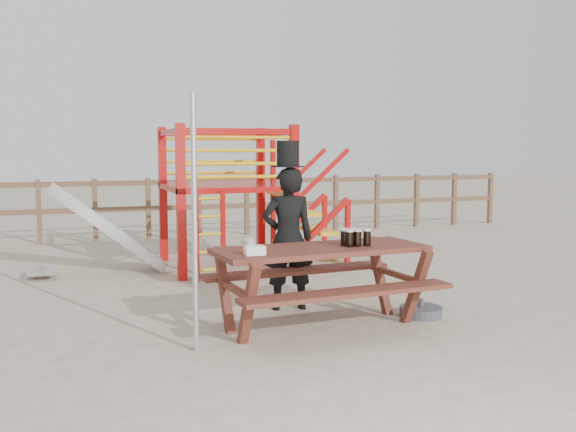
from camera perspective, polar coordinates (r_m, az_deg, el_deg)
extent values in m
plane|color=#BBAD91|center=(6.31, 0.73, -10.23)|extent=(60.00, 60.00, 0.00)
cube|color=brown|center=(12.87, -10.15, 2.97)|extent=(15.00, 0.06, 0.10)
cube|color=brown|center=(12.91, -10.10, 0.73)|extent=(15.00, 0.06, 0.10)
cube|color=brown|center=(12.74, -21.26, 0.35)|extent=(0.09, 0.09, 1.20)
cube|color=brown|center=(12.75, -16.77, 0.51)|extent=(0.09, 0.09, 1.20)
cube|color=brown|center=(12.84, -12.31, 0.66)|extent=(0.09, 0.09, 1.20)
cube|color=brown|center=(13.00, -7.93, 0.81)|extent=(0.09, 0.09, 1.20)
cube|color=brown|center=(13.24, -3.69, 0.94)|extent=(0.09, 0.09, 1.20)
cube|color=brown|center=(13.54, 0.39, 1.07)|extent=(0.09, 0.09, 1.20)
cube|color=brown|center=(13.91, 4.26, 1.18)|extent=(0.09, 0.09, 1.20)
cube|color=brown|center=(14.35, 7.92, 1.29)|extent=(0.09, 0.09, 1.20)
cube|color=brown|center=(14.83, 11.35, 1.38)|extent=(0.09, 0.09, 1.20)
cube|color=brown|center=(15.37, 14.55, 1.46)|extent=(0.09, 0.09, 1.20)
cube|color=brown|center=(15.95, 17.53, 1.54)|extent=(0.09, 0.09, 1.20)
cube|color=#B10E0B|center=(8.64, -9.48, 1.18)|extent=(0.12, 0.12, 2.10)
cube|color=#B10E0B|center=(9.06, 0.53, 1.48)|extent=(0.12, 0.12, 2.10)
cube|color=#B10E0B|center=(10.22, -11.06, 1.88)|extent=(0.12, 0.12, 2.10)
cube|color=#B10E0B|center=(10.57, -2.45, 2.12)|extent=(0.12, 0.12, 2.10)
cube|color=#B10E0B|center=(9.58, -5.62, 2.60)|extent=(1.72, 1.72, 0.08)
cube|color=#B10E0B|center=(8.79, -4.41, 7.52)|extent=(1.60, 0.08, 0.08)
cube|color=#B10E0B|center=(10.34, -6.75, 7.27)|extent=(1.60, 0.08, 0.08)
cube|color=#B10E0B|center=(9.41, -10.45, 7.34)|extent=(0.08, 1.60, 0.08)
cube|color=#B10E0B|center=(9.79, -1.08, 7.38)|extent=(0.08, 1.60, 0.08)
cylinder|color=#ECB113|center=(8.80, -4.37, 3.48)|extent=(1.50, 0.05, 0.05)
cylinder|color=#ECB113|center=(10.35, -6.70, 3.83)|extent=(1.50, 0.05, 0.05)
cylinder|color=#ECB113|center=(8.79, -4.38, 4.65)|extent=(1.50, 0.05, 0.05)
cylinder|color=#ECB113|center=(10.34, -6.72, 4.83)|extent=(1.50, 0.05, 0.05)
cylinder|color=#ECB113|center=(8.79, -4.39, 5.83)|extent=(1.50, 0.05, 0.05)
cylinder|color=#ECB113|center=(10.34, -6.73, 5.83)|extent=(1.50, 0.05, 0.05)
cylinder|color=#ECB113|center=(8.79, -4.40, 7.00)|extent=(1.50, 0.05, 0.05)
cylinder|color=#ECB113|center=(10.34, -6.74, 6.82)|extent=(1.50, 0.05, 0.05)
cube|color=#B10E0B|center=(8.58, -8.14, -1.86)|extent=(0.06, 0.06, 1.20)
cube|color=#B10E0B|center=(8.66, -5.80, -1.76)|extent=(0.06, 0.06, 1.20)
cylinder|color=#ECB113|center=(8.69, -6.92, -4.75)|extent=(0.36, 0.04, 0.04)
cylinder|color=#ECB113|center=(8.65, -6.94, -3.19)|extent=(0.36, 0.04, 0.04)
cylinder|color=#ECB113|center=(8.61, -6.96, -1.61)|extent=(0.36, 0.04, 0.04)
cylinder|color=#ECB113|center=(8.58, -6.98, -0.02)|extent=(0.36, 0.04, 0.04)
cylinder|color=#ECB113|center=(8.56, -7.01, 1.57)|extent=(0.36, 0.04, 0.04)
cube|color=#ECB113|center=(9.86, -0.25, 2.02)|extent=(0.30, 0.90, 0.06)
cube|color=#ECB113|center=(9.98, 1.27, 0.34)|extent=(0.30, 0.90, 0.06)
cube|color=#ECB113|center=(10.12, 2.75, -1.30)|extent=(0.30, 0.90, 0.06)
cube|color=#ECB113|center=(10.27, 4.19, -2.89)|extent=(0.30, 0.90, 0.06)
cube|color=#B10E0B|center=(9.63, 2.89, -0.95)|extent=(0.95, 0.08, 0.86)
cube|color=#B10E0B|center=(10.46, 1.01, -0.39)|extent=(0.95, 0.08, 0.86)
cube|color=silver|center=(9.37, -15.73, -1.24)|extent=(1.53, 0.55, 1.21)
cube|color=silver|center=(9.10, -15.62, -1.19)|extent=(1.58, 0.04, 1.28)
cube|color=silver|center=(9.63, -15.84, -0.81)|extent=(1.58, 0.04, 1.28)
cube|color=silver|center=(9.43, -21.11, -4.57)|extent=(0.35, 0.55, 0.05)
cube|color=maroon|center=(6.29, 2.96, -3.00)|extent=(2.13, 0.93, 0.05)
cube|color=maroon|center=(5.85, 5.48, -6.81)|extent=(2.10, 0.44, 0.04)
cube|color=maroon|center=(6.86, 0.79, -4.89)|extent=(2.10, 0.44, 0.04)
cube|color=maroon|center=(6.03, -4.65, -7.33)|extent=(0.17, 1.25, 0.75)
cube|color=maroon|center=(6.80, 9.65, -5.87)|extent=(0.17, 1.25, 0.75)
imported|color=black|center=(7.02, -0.01, -2.02)|extent=(0.62, 0.45, 1.57)
cube|color=#0B7A10|center=(7.12, -0.22, -0.38)|extent=(0.06, 0.03, 0.37)
cylinder|color=black|center=(6.95, -0.01, 4.44)|extent=(0.36, 0.36, 0.01)
cylinder|color=black|center=(6.95, -0.01, 5.61)|extent=(0.24, 0.24, 0.27)
cube|color=white|center=(7.07, -0.21, 6.39)|extent=(0.12, 0.02, 0.03)
cylinder|color=#B2B2B7|center=(5.55, -8.30, -0.77)|extent=(0.05, 0.05, 2.23)
cylinder|color=#3D3D43|center=(6.99, 11.72, -8.31)|extent=(0.45, 0.45, 0.10)
cylinder|color=#3D3D43|center=(6.97, 11.74, -7.56)|extent=(0.05, 0.05, 0.09)
cube|color=white|center=(5.83, -2.99, -3.06)|extent=(0.19, 0.15, 0.08)
cylinder|color=black|center=(6.30, 5.49, -2.08)|extent=(0.08, 0.08, 0.15)
cylinder|color=beige|center=(6.29, 5.50, -1.31)|extent=(0.08, 0.08, 0.02)
cylinder|color=black|center=(6.34, 6.19, -2.03)|extent=(0.08, 0.08, 0.15)
cylinder|color=beige|center=(6.33, 6.20, -1.26)|extent=(0.08, 0.08, 0.02)
cylinder|color=black|center=(6.38, 7.05, -1.99)|extent=(0.08, 0.08, 0.15)
cylinder|color=beige|center=(6.37, 7.06, -1.22)|extent=(0.08, 0.08, 0.02)
cylinder|color=black|center=(6.37, 5.04, -1.98)|extent=(0.08, 0.08, 0.15)
cylinder|color=beige|center=(6.36, 5.05, -1.21)|extent=(0.08, 0.08, 0.02)
cylinder|color=black|center=(6.44, 5.77, -1.91)|extent=(0.08, 0.08, 0.15)
cylinder|color=beige|center=(6.42, 5.77, -1.15)|extent=(0.08, 0.08, 0.02)
cylinder|color=silver|center=(5.84, -3.34, -2.70)|extent=(0.08, 0.08, 0.15)
cylinder|color=beige|center=(5.85, -3.34, -3.33)|extent=(0.07, 0.07, 0.02)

